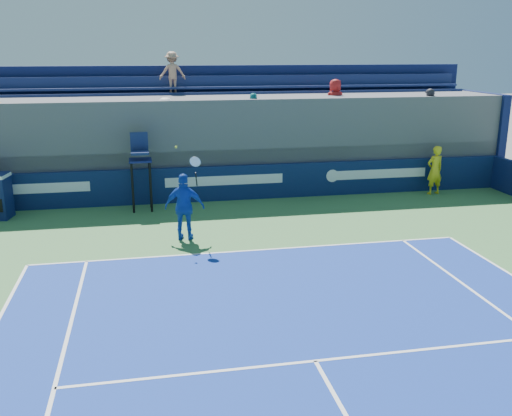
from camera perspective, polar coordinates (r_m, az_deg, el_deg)
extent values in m
imported|color=yellow|center=(21.12, 17.45, 3.63)|extent=(0.69, 0.52, 1.73)
cube|color=white|center=(14.62, -0.29, -4.25)|extent=(10.97, 0.07, 0.00)
cube|color=white|center=(9.77, 5.95, -14.96)|extent=(8.23, 0.07, 0.00)
cube|color=#0C1943|center=(19.40, -3.18, 2.49)|extent=(20.40, 0.20, 1.20)
cube|color=white|center=(19.41, -20.97, 1.84)|extent=(3.20, 0.01, 0.32)
cube|color=white|center=(19.27, -3.14, 2.77)|extent=(4.00, 0.01, 0.32)
cube|color=white|center=(20.73, 12.11, 3.35)|extent=(3.60, 0.01, 0.32)
cylinder|color=white|center=(20.13, 7.65, 3.20)|extent=(0.44, 0.01, 0.44)
cylinder|color=black|center=(18.19, -12.23, 1.92)|extent=(0.07, 0.07, 1.60)
cylinder|color=black|center=(18.19, -10.47, 2.02)|extent=(0.07, 0.07, 1.60)
cylinder|color=black|center=(18.73, -12.24, 2.31)|extent=(0.07, 0.07, 1.60)
cylinder|color=black|center=(18.74, -10.53, 2.41)|extent=(0.07, 0.07, 1.60)
cube|color=#0F164F|center=(18.29, -11.50, 4.70)|extent=(0.71, 0.71, 0.06)
cube|color=#15224F|center=(18.15, -11.54, 5.42)|extent=(0.56, 0.46, 0.08)
cube|color=#131E48|center=(18.46, -11.61, 6.52)|extent=(0.55, 0.07, 0.60)
imported|color=#1541AF|center=(15.34, -7.14, 0.10)|extent=(1.14, 0.67, 1.82)
cylinder|color=black|center=(15.02, -5.99, 2.88)|extent=(0.08, 0.16, 0.39)
torus|color=silver|center=(14.86, -6.11, 4.63)|extent=(0.31, 0.20, 0.29)
cylinder|color=white|center=(14.86, -6.11, 4.63)|extent=(0.26, 0.15, 0.24)
sphere|color=yellow|center=(14.93, -8.01, 6.06)|extent=(0.07, 0.07, 0.07)
cube|color=#535358|center=(21.04, -3.95, 6.53)|extent=(20.40, 3.60, 3.38)
cube|color=#535358|center=(19.76, -3.44, 5.31)|extent=(20.40, 0.90, 0.55)
cube|color=navy|center=(19.58, -3.42, 6.63)|extent=(20.00, 0.45, 0.08)
cube|color=navy|center=(19.80, -3.53, 7.31)|extent=(20.00, 0.06, 0.45)
cube|color=#535358|center=(20.55, -3.81, 7.26)|extent=(20.40, 0.90, 0.55)
cube|color=navy|center=(20.39, -3.79, 8.54)|extent=(20.00, 0.45, 0.08)
cube|color=navy|center=(20.62, -3.89, 9.17)|extent=(20.00, 0.06, 0.45)
cube|color=#535358|center=(21.37, -4.15, 9.05)|extent=(20.40, 0.90, 0.55)
cube|color=navy|center=(21.22, -4.14, 10.30)|extent=(20.00, 0.45, 0.08)
cube|color=navy|center=(21.45, -4.23, 10.89)|extent=(20.00, 0.06, 0.45)
cube|color=#535358|center=(22.20, -4.47, 10.72)|extent=(20.40, 0.90, 0.55)
cube|color=navy|center=(22.07, -4.46, 11.92)|extent=(20.00, 0.45, 0.08)
cube|color=navy|center=(22.31, -4.55, 12.47)|extent=(20.00, 0.06, 0.45)
cube|color=#0C1647|center=(22.89, -4.60, 8.53)|extent=(20.80, 0.30, 4.40)
cube|color=#0C1647|center=(24.56, 20.95, 6.86)|extent=(0.30, 3.90, 3.40)
imported|color=gold|center=(19.88, -24.16, 7.29)|extent=(0.79, 0.62, 1.62)
imported|color=white|center=(19.39, -8.98, 8.36)|extent=(1.14, 0.71, 1.69)
imported|color=teal|center=(19.71, -0.21, 8.83)|extent=(1.13, 0.68, 1.80)
imported|color=#A21717|center=(21.35, 7.89, 10.46)|extent=(0.85, 0.61, 1.64)
imported|color=black|center=(21.84, 16.79, 8.93)|extent=(0.77, 0.60, 1.87)
imported|color=tan|center=(21.97, -8.37, 13.28)|extent=(1.00, 0.62, 1.50)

